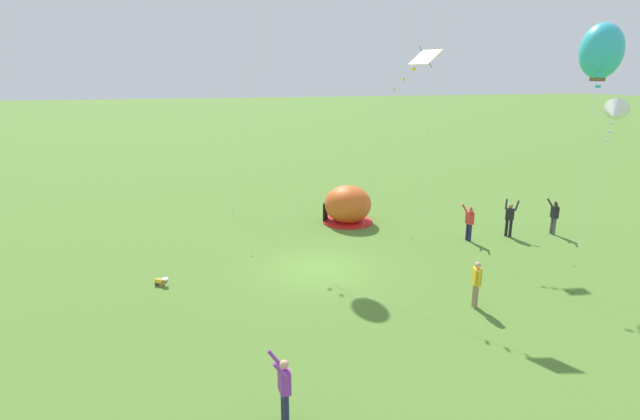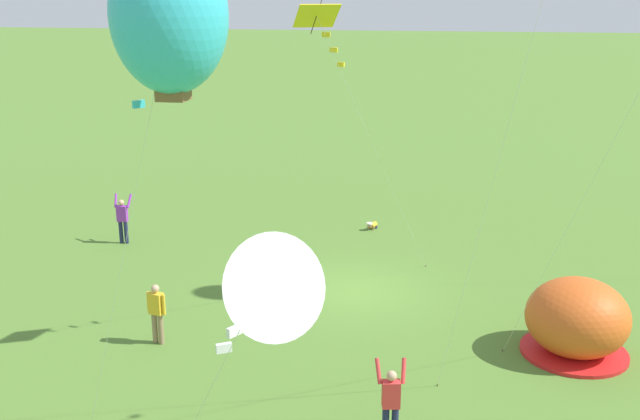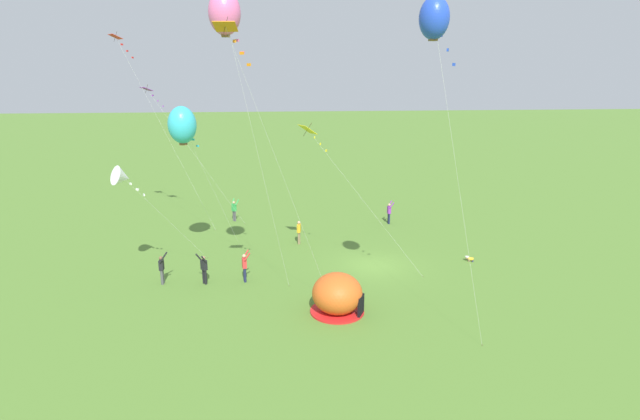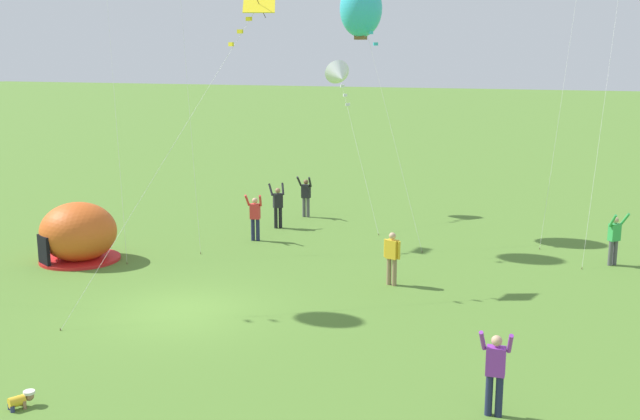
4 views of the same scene
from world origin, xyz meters
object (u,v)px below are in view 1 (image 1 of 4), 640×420
at_px(toddler_crawling, 162,281).
at_px(kite_yellow, 419,64).
at_px(popup_tent, 348,205).
at_px(person_with_toddler, 510,218).
at_px(kite_cyan, 601,51).
at_px(person_flying_kite, 284,388).
at_px(kite_white, 615,113).
at_px(person_center_field, 476,282).
at_px(person_strolling, 554,216).
at_px(person_far_back, 469,222).

bearing_deg(toddler_crawling, kite_yellow, 88.00).
distance_m(popup_tent, toddler_crawling, 11.67).
bearing_deg(person_with_toddler, kite_cyan, 20.19).
xyz_separation_m(popup_tent, kite_cyan, (7.67, 8.43, 8.00)).
relative_size(person_flying_kite, kite_white, 0.27).
relative_size(popup_tent, person_center_field, 1.63).
xyz_separation_m(person_flying_kite, kite_white, (-9.92, 18.19, 5.27)).
bearing_deg(person_with_toddler, person_strolling, 83.74).
relative_size(popup_tent, kite_white, 0.40).
bearing_deg(person_center_field, person_flying_kite, -60.70).
distance_m(toddler_crawling, person_far_back, 14.78).
bearing_deg(kite_yellow, person_flying_kite, -39.48).
relative_size(person_strolling, kite_yellow, 0.21).
bearing_deg(person_center_field, kite_white, 118.06).
distance_m(toddler_crawling, kite_white, 22.26).
bearing_deg(person_strolling, person_far_back, -92.13).
bearing_deg(person_center_field, toddler_crawling, -113.69).
relative_size(person_strolling, person_center_field, 1.10).
height_order(person_strolling, person_flying_kite, same).
bearing_deg(person_strolling, person_center_field, -52.79).
bearing_deg(kite_white, toddler_crawling, -88.03).
relative_size(person_flying_kite, kite_cyan, 0.19).
height_order(toddler_crawling, person_far_back, person_far_back).
bearing_deg(popup_tent, person_with_toddler, 58.37).
relative_size(popup_tent, person_far_back, 1.49).
xyz_separation_m(popup_tent, person_strolling, (4.74, 9.70, 0.00)).
distance_m(person_flying_kite, kite_cyan, 18.72).
bearing_deg(person_with_toddler, toddler_crawling, -83.65).
height_order(popup_tent, person_center_field, popup_tent).
bearing_deg(person_strolling, popup_tent, -116.02).
xyz_separation_m(popup_tent, toddler_crawling, (6.36, -9.75, -0.82)).
height_order(person_strolling, kite_cyan, kite_cyan).
distance_m(toddler_crawling, person_strolling, 19.54).
height_order(person_flying_kite, person_far_back, same).
xyz_separation_m(person_flying_kite, person_far_back, (-10.98, 11.45, 0.00)).
height_order(toddler_crawling, person_center_field, person_center_field).
height_order(person_center_field, kite_cyan, kite_cyan).
relative_size(person_flying_kite, kite_yellow, 0.21).
bearing_deg(kite_yellow, person_center_field, 6.59).
height_order(person_strolling, kite_white, kite_white).
bearing_deg(toddler_crawling, kite_white, 91.97).
height_order(toddler_crawling, kite_cyan, kite_cyan).
bearing_deg(popup_tent, kite_white, 64.22).
height_order(popup_tent, person_with_toddler, popup_tent).
height_order(person_with_toddler, person_center_field, person_with_toddler).
relative_size(person_with_toddler, kite_cyan, 0.19).
height_order(popup_tent, kite_cyan, kite_cyan).
bearing_deg(kite_cyan, person_center_field, -64.08).
distance_m(kite_white, kite_cyan, 4.68).
bearing_deg(popup_tent, kite_cyan, 47.70).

